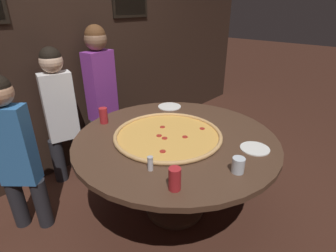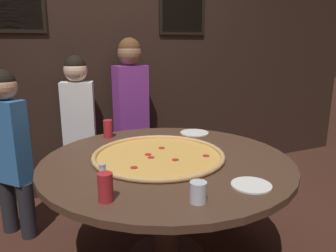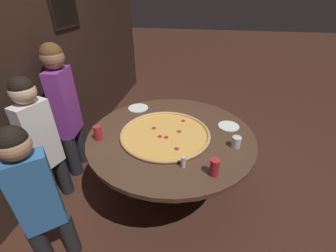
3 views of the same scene
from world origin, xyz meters
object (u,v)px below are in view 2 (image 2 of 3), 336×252
drink_cup_far_left (105,187)px  white_plate_right_side (194,133)px  condiment_shaker (103,172)px  dining_table (167,177)px  giant_pizza (159,155)px  drink_cup_beside_pizza (108,129)px  diner_side_left (10,145)px  drink_cup_by_shaker (198,192)px  diner_centre_back (131,107)px  diner_side_right (79,121)px  white_plate_left_side (251,185)px

drink_cup_far_left → white_plate_right_side: drink_cup_far_left is taller
condiment_shaker → dining_table: bearing=20.5°
giant_pizza → drink_cup_beside_pizza: bearing=106.6°
condiment_shaker → diner_side_left: bearing=116.0°
giant_pizza → white_plate_right_side: bearing=39.8°
drink_cup_by_shaker → diner_centre_back: bearing=81.3°
drink_cup_by_shaker → diner_side_right: bearing=97.8°
drink_cup_far_left → drink_cup_by_shaker: bearing=-26.1°
drink_cup_by_shaker → white_plate_right_side: bearing=61.5°
diner_side_left → diner_centre_back: (1.09, 0.42, 0.13)m
drink_cup_by_shaker → drink_cup_beside_pizza: size_ratio=0.72×
drink_cup_far_left → diner_side_left: bearing=109.5°
white_plate_left_side → diner_side_right: bearing=108.8°
drink_cup_beside_pizza → white_plate_right_side: (0.68, -0.18, -0.07)m
white_plate_left_side → drink_cup_by_shaker: bearing=-173.2°
drink_cup_by_shaker → diner_side_left: diner_side_left is taller
dining_table → drink_cup_far_left: 0.68m
giant_pizza → white_plate_left_side: bearing=-66.4°
drink_cup_beside_pizza → condiment_shaker: size_ratio=1.45×
drink_cup_by_shaker → diner_side_right: diner_side_right is taller
diner_side_left → white_plate_left_side: bearing=-179.4°
dining_table → diner_side_left: diner_side_left is taller
drink_cup_beside_pizza → diner_side_right: bearing=105.4°
giant_pizza → white_plate_right_side: giant_pizza is taller
white_plate_right_side → diner_side_left: bearing=167.4°
drink_cup_beside_pizza → condiment_shaker: drink_cup_beside_pizza is taller
white_plate_left_side → diner_centre_back: 1.76m
condiment_shaker → diner_side_left: 1.06m
condiment_shaker → diner_side_left: diner_side_left is taller
drink_cup_far_left → diner_side_left: (-0.42, 1.19, -0.08)m
dining_table → giant_pizza: giant_pizza is taller
diner_centre_back → white_plate_right_side: bearing=105.0°
condiment_shaker → diner_side_right: size_ratio=0.07×
dining_table → white_plate_right_side: size_ratio=6.87×
giant_pizza → diner_side_left: 1.15m
condiment_shaker → diner_side_right: diner_side_right is taller
diner_side_left → giant_pizza: bearing=-169.6°
dining_table → drink_cup_by_shaker: 0.64m
white_plate_right_side → diner_centre_back: size_ratio=0.15×
dining_table → drink_cup_by_shaker: bearing=-100.7°
drink_cup_beside_pizza → white_plate_right_side: bearing=-14.8°
drink_cup_by_shaker → diner_side_right: 1.77m
dining_table → white_plate_left_side: 0.62m
diner_side_left → diner_centre_back: bearing=-109.2°
giant_pizza → diner_side_left: size_ratio=0.67×
diner_side_left → diner_side_right: size_ratio=0.94×
condiment_shaker → drink_cup_beside_pizza: bearing=73.4°
white_plate_left_side → drink_cup_beside_pizza: bearing=110.2°
drink_cup_by_shaker → condiment_shaker: 0.55m
drink_cup_by_shaker → drink_cup_beside_pizza: 1.25m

